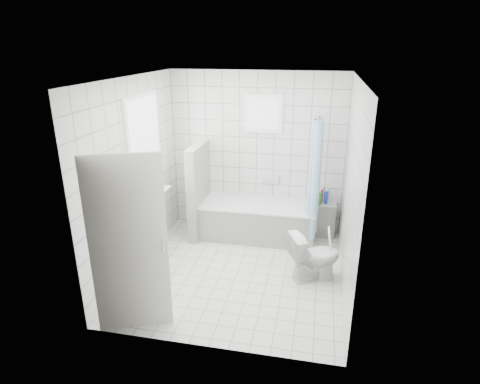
# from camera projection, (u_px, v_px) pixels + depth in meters

# --- Properties ---
(ground) EXTENTS (3.00, 3.00, 0.00)m
(ground) POSITION_uv_depth(u_px,v_px,m) (238.00, 271.00, 5.57)
(ground) COLOR white
(ground) RESTS_ON ground
(ceiling) EXTENTS (3.00, 3.00, 0.00)m
(ceiling) POSITION_uv_depth(u_px,v_px,m) (237.00, 78.00, 4.66)
(ceiling) COLOR white
(ceiling) RESTS_ON ground
(wall_back) EXTENTS (2.80, 0.02, 2.60)m
(wall_back) POSITION_uv_depth(u_px,v_px,m) (257.00, 153.00, 6.49)
(wall_back) COLOR white
(wall_back) RESTS_ON ground
(wall_front) EXTENTS (2.80, 0.02, 2.60)m
(wall_front) POSITION_uv_depth(u_px,v_px,m) (205.00, 235.00, 3.74)
(wall_front) COLOR white
(wall_front) RESTS_ON ground
(wall_left) EXTENTS (0.02, 3.00, 2.60)m
(wall_left) POSITION_uv_depth(u_px,v_px,m) (136.00, 176.00, 5.38)
(wall_left) COLOR white
(wall_left) RESTS_ON ground
(wall_right) EXTENTS (0.02, 3.00, 2.60)m
(wall_right) POSITION_uv_depth(u_px,v_px,m) (350.00, 191.00, 4.86)
(wall_right) COLOR white
(wall_right) RESTS_ON ground
(window_left) EXTENTS (0.01, 0.90, 1.40)m
(window_left) POSITION_uv_depth(u_px,v_px,m) (146.00, 149.00, 5.54)
(window_left) COLOR white
(window_left) RESTS_ON wall_left
(window_back) EXTENTS (0.50, 0.01, 0.50)m
(window_back) POSITION_uv_depth(u_px,v_px,m) (263.00, 114.00, 6.20)
(window_back) COLOR white
(window_back) RESTS_ON wall_back
(window_sill) EXTENTS (0.18, 1.02, 0.08)m
(window_sill) POSITION_uv_depth(u_px,v_px,m) (153.00, 199.00, 5.79)
(window_sill) COLOR white
(window_sill) RESTS_ON wall_left
(door) EXTENTS (0.76, 0.33, 2.00)m
(door) POSITION_uv_depth(u_px,v_px,m) (129.00, 247.00, 4.16)
(door) COLOR silver
(door) RESTS_ON ground
(bathtub) EXTENTS (1.81, 0.77, 0.58)m
(bathtub) POSITION_uv_depth(u_px,v_px,m) (258.00, 220.00, 6.48)
(bathtub) COLOR white
(bathtub) RESTS_ON ground
(partition_wall) EXTENTS (0.15, 0.85, 1.50)m
(partition_wall) POSITION_uv_depth(u_px,v_px,m) (199.00, 190.00, 6.46)
(partition_wall) COLOR white
(partition_wall) RESTS_ON ground
(tiled_ledge) EXTENTS (0.40, 0.24, 0.55)m
(tiled_ledge) POSITION_uv_depth(u_px,v_px,m) (323.00, 220.00, 6.53)
(tiled_ledge) COLOR white
(tiled_ledge) RESTS_ON ground
(toilet) EXTENTS (0.76, 0.62, 0.68)m
(toilet) POSITION_uv_depth(u_px,v_px,m) (314.00, 256.00, 5.30)
(toilet) COLOR white
(toilet) RESTS_ON ground
(curtain_rod) EXTENTS (0.02, 0.80, 0.02)m
(curtain_rod) POSITION_uv_depth(u_px,v_px,m) (319.00, 116.00, 5.70)
(curtain_rod) COLOR silver
(curtain_rod) RESTS_ON wall_back
(shower_curtain) EXTENTS (0.14, 0.48, 1.78)m
(shower_curtain) POSITION_uv_depth(u_px,v_px,m) (314.00, 179.00, 5.90)
(shower_curtain) COLOR #428AC4
(shower_curtain) RESTS_ON curtain_rod
(tub_faucet) EXTENTS (0.18, 0.06, 0.06)m
(tub_faucet) POSITION_uv_depth(u_px,v_px,m) (268.00, 181.00, 6.58)
(tub_faucet) COLOR silver
(tub_faucet) RESTS_ON wall_back
(sill_bottles) EXTENTS (0.16, 0.75, 0.32)m
(sill_bottles) POSITION_uv_depth(u_px,v_px,m) (151.00, 190.00, 5.66)
(sill_bottles) COLOR #DE6FC4
(sill_bottles) RESTS_ON window_sill
(ledge_bottles) EXTENTS (0.17, 0.16, 0.23)m
(ledge_bottles) POSITION_uv_depth(u_px,v_px,m) (322.00, 197.00, 6.40)
(ledge_bottles) COLOR red
(ledge_bottles) RESTS_ON tiled_ledge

